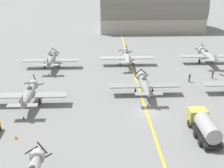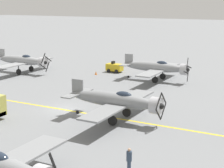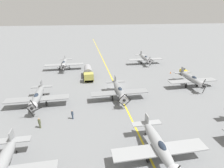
{
  "view_description": "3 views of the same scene",
  "coord_description": "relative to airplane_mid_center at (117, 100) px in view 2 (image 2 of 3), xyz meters",
  "views": [
    {
      "loc": [
        -7.3,
        -42.68,
        21.53
      ],
      "look_at": [
        -5.18,
        3.76,
        3.32
      ],
      "focal_mm": 50.0,
      "sensor_mm": 36.0,
      "label": 1
    },
    {
      "loc": [
        31.34,
        22.76,
        11.41
      ],
      "look_at": [
        -4.43,
        3.41,
        2.32
      ],
      "focal_mm": 60.0,
      "sensor_mm": 36.0,
      "label": 2
    },
    {
      "loc": [
        7.73,
        39.19,
        17.58
      ],
      "look_at": [
        2.25,
        7.5,
        3.96
      ],
      "focal_mm": 28.0,
      "sensor_mm": 36.0,
      "label": 3
    }
  ],
  "objects": [
    {
      "name": "airplane_near_left",
      "position": [
        -14.55,
        -24.64,
        0.0
      ],
      "size": [
        12.0,
        9.98,
        3.65
      ],
      "rotation": [
        0.0,
        0.0,
        -0.17
      ],
      "color": "#939598",
      "rests_on": "ground"
    },
    {
      "name": "ground_crew_inspecting",
      "position": [
        9.57,
        5.97,
        -1.06
      ],
      "size": [
        0.38,
        0.38,
        1.74
      ],
      "color": "#334256",
      "rests_on": "ground"
    },
    {
      "name": "taxiway_stripe",
      "position": [
        -0.54,
        -6.62,
        -2.01
      ],
      "size": [
        0.3,
        160.0,
        0.01
      ],
      "primitive_type": "cube",
      "color": "yellow",
      "rests_on": "ground"
    },
    {
      "name": "tow_tractor",
      "position": [
        -22.1,
        -12.01,
        -1.22
      ],
      "size": [
        1.57,
        2.6,
        1.79
      ],
      "color": "gold",
      "rests_on": "ground"
    },
    {
      "name": "traffic_cone",
      "position": [
        -18.75,
        -13.54,
        -1.74
      ],
      "size": [
        0.36,
        0.36,
        0.55
      ],
      "primitive_type": "cone",
      "color": "orange",
      "rests_on": "ground"
    },
    {
      "name": "airplane_mid_left",
      "position": [
        -18.96,
        -3.4,
        0.0
      ],
      "size": [
        12.0,
        9.98,
        3.75
      ],
      "rotation": [
        0.0,
        0.0,
        0.02
      ],
      "color": "gray",
      "rests_on": "ground"
    },
    {
      "name": "airplane_mid_center",
      "position": [
        0.0,
        0.0,
        0.0
      ],
      "size": [
        12.0,
        9.98,
        3.65
      ],
      "rotation": [
        0.0,
        0.0,
        -0.04
      ],
      "color": "gray",
      "rests_on": "ground"
    },
    {
      "name": "ground_plane",
      "position": [
        -0.54,
        -6.62,
        -2.01
      ],
      "size": [
        400.0,
        400.0,
        0.0
      ],
      "primitive_type": "plane",
      "color": "slate"
    }
  ]
}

